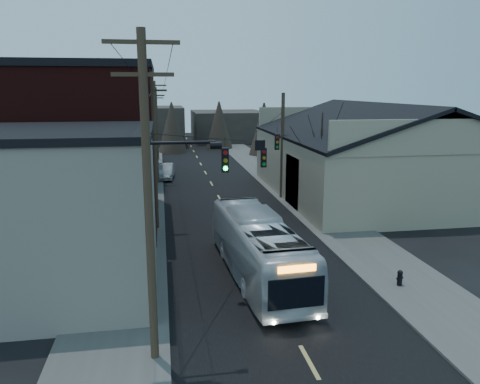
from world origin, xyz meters
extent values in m
cube|color=black|center=(0.00, 30.00, 0.01)|extent=(9.00, 110.00, 0.02)
cube|color=#474744|center=(-6.50, 30.00, 0.06)|extent=(4.00, 110.00, 0.12)
cube|color=#474744|center=(6.50, 30.00, 0.06)|extent=(4.00, 110.00, 0.12)
cube|color=gray|center=(-9.00, 9.00, 3.50)|extent=(8.00, 8.00, 7.00)
cube|color=black|center=(-10.00, 20.00, 5.00)|extent=(10.00, 12.00, 10.00)
cube|color=#2E2924|center=(-9.50, 36.00, 3.50)|extent=(9.00, 14.00, 7.00)
cube|color=gray|center=(13.00, 25.00, 2.50)|extent=(16.00, 20.00, 5.00)
cube|color=black|center=(9.00, 25.00, 6.30)|extent=(8.16, 20.60, 2.86)
cube|color=black|center=(17.00, 25.00, 6.30)|extent=(8.16, 20.60, 2.86)
cube|color=#2E2924|center=(-6.00, 65.00, 3.00)|extent=(10.00, 12.00, 6.00)
cube|color=#2E2924|center=(7.00, 70.00, 2.50)|extent=(12.00, 14.00, 5.00)
cone|color=black|center=(6.50, 20.00, 3.60)|extent=(0.40, 0.40, 7.20)
cylinder|color=#382B1E|center=(-5.00, 3.00, 5.25)|extent=(0.28, 0.28, 10.50)
cube|color=#382B1E|center=(-5.00, 3.00, 10.10)|extent=(2.20, 0.12, 0.12)
cylinder|color=#382B1E|center=(-5.00, 18.00, 5.00)|extent=(0.28, 0.28, 10.00)
cube|color=#382B1E|center=(-5.00, 18.00, 9.60)|extent=(2.20, 0.12, 0.12)
cylinder|color=#382B1E|center=(-5.00, 33.00, 4.75)|extent=(0.28, 0.28, 9.50)
cube|color=#382B1E|center=(-5.00, 33.00, 9.10)|extent=(2.20, 0.12, 0.12)
cylinder|color=#382B1E|center=(-5.00, 48.00, 4.50)|extent=(0.28, 0.28, 9.00)
cube|color=#382B1E|center=(-5.00, 48.00, 8.60)|extent=(2.20, 0.12, 0.12)
cylinder|color=#382B1E|center=(5.00, 25.00, 4.25)|extent=(0.28, 0.28, 8.50)
cube|color=black|center=(-2.00, 7.50, 5.95)|extent=(0.28, 0.20, 1.00)
cube|color=black|center=(0.60, 12.00, 5.35)|extent=(0.28, 0.20, 1.00)
cube|color=black|center=(2.80, 18.00, 5.45)|extent=(0.28, 0.20, 1.00)
imported|color=silver|center=(-0.21, 9.25, 1.49)|extent=(3.14, 10.79, 2.97)
imported|color=#999CA0|center=(-4.30, 35.32, 0.75)|extent=(1.94, 4.65, 1.50)
cylinder|color=black|center=(5.84, 7.02, 0.40)|extent=(0.23, 0.23, 0.57)
sphere|color=black|center=(5.84, 7.02, 0.71)|extent=(0.25, 0.25, 0.25)
cylinder|color=black|center=(5.84, 7.02, 0.45)|extent=(0.35, 0.21, 0.11)
camera|label=1|loc=(-4.54, -11.22, 8.79)|focal=35.00mm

